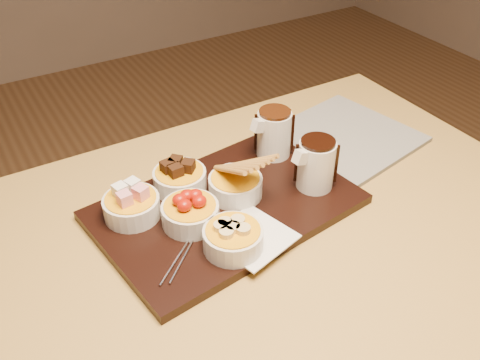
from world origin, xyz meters
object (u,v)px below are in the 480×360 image
dining_table (246,276)px  newspaper (336,142)px  bowl_strawberries (190,214)px  serving_board (226,207)px  pitcher_dark_chocolate (316,165)px  pitcher_milk_chocolate (274,134)px

dining_table → newspaper: bearing=25.7°
bowl_strawberries → newspaper: 0.41m
bowl_strawberries → newspaper: bearing=13.0°
serving_board → newspaper: 0.33m
pitcher_dark_chocolate → newspaper: size_ratio=0.28×
serving_board → dining_table: bearing=-99.5°
dining_table → serving_board: serving_board is taller
dining_table → pitcher_milk_chocolate: (0.17, 0.17, 0.16)m
serving_board → pitcher_dark_chocolate: (0.17, -0.04, 0.06)m
bowl_strawberries → pitcher_dark_chocolate: pitcher_dark_chocolate is taller
pitcher_dark_chocolate → newspaper: 0.20m
dining_table → pitcher_dark_chocolate: size_ratio=12.62×
newspaper → dining_table: bearing=-165.2°
serving_board → pitcher_milk_chocolate: (0.16, 0.09, 0.06)m
dining_table → newspaper: (0.32, 0.15, 0.10)m
pitcher_dark_chocolate → dining_table: bearing=-174.4°
dining_table → bowl_strawberries: bearing=140.2°
pitcher_milk_chocolate → newspaper: bearing=-13.3°
bowl_strawberries → pitcher_milk_chocolate: pitcher_milk_chocolate is taller
pitcher_milk_chocolate → pitcher_dark_chocolate: bearing=-94.4°
serving_board → bowl_strawberries: bearing=-176.4°
pitcher_dark_chocolate → serving_board: bearing=160.0°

